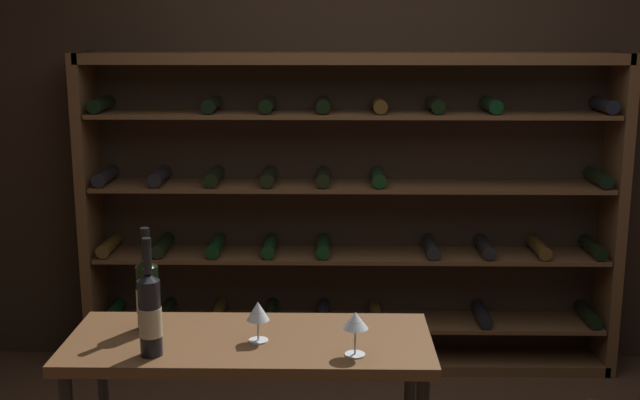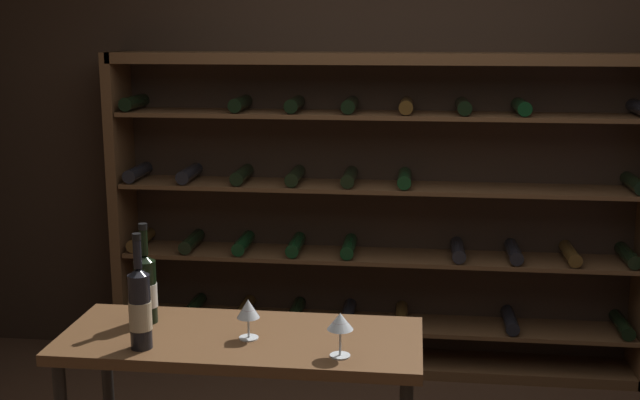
# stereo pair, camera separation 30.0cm
# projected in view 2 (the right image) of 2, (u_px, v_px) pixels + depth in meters

# --- Properties ---
(back_wall) EXTENTS (5.96, 0.10, 2.70)m
(back_wall) POSITION_uv_depth(u_px,v_px,m) (395.00, 133.00, 4.56)
(back_wall) COLOR #332319
(back_wall) RESTS_ON ground
(wine_rack) EXTENTS (3.01, 0.32, 1.81)m
(wine_rack) POSITION_uv_depth(u_px,v_px,m) (372.00, 218.00, 4.47)
(wine_rack) COLOR brown
(wine_rack) RESTS_ON ground
(tasting_table) EXTENTS (1.27, 0.51, 0.88)m
(tasting_table) POSITION_uv_depth(u_px,v_px,m) (241.00, 364.00, 2.82)
(tasting_table) COLOR brown
(tasting_table) RESTS_ON ground
(wine_bottle_gold_foil) EXTENTS (0.08, 0.08, 0.40)m
(wine_bottle_gold_foil) POSITION_uv_depth(u_px,v_px,m) (140.00, 307.00, 2.66)
(wine_bottle_gold_foil) COLOR black
(wine_bottle_gold_foil) RESTS_ON tasting_table
(wine_bottle_green_slim) EXTENTS (0.08, 0.08, 0.37)m
(wine_bottle_green_slim) POSITION_uv_depth(u_px,v_px,m) (146.00, 288.00, 2.89)
(wine_bottle_green_slim) COLOR black
(wine_bottle_green_slim) RESTS_ON tasting_table
(wine_glass_stemmed_center) EXTENTS (0.09, 0.09, 0.15)m
(wine_glass_stemmed_center) POSITION_uv_depth(u_px,v_px,m) (340.00, 323.00, 2.59)
(wine_glass_stemmed_center) COLOR silver
(wine_glass_stemmed_center) RESTS_ON tasting_table
(wine_glass_stemmed_left) EXTENTS (0.08, 0.08, 0.14)m
(wine_glass_stemmed_left) POSITION_uv_depth(u_px,v_px,m) (248.00, 310.00, 2.74)
(wine_glass_stemmed_left) COLOR silver
(wine_glass_stemmed_left) RESTS_ON tasting_table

